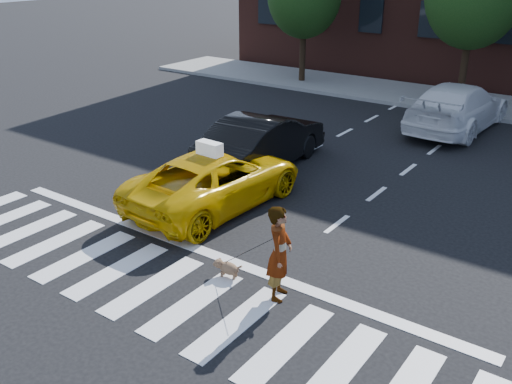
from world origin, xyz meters
TOP-DOWN VIEW (x-y plane):
  - ground at (0.00, 0.00)m, footprint 120.00×120.00m
  - crosswalk at (0.00, 0.00)m, footprint 13.00×2.40m
  - stop_line at (0.00, 1.60)m, footprint 12.00×0.30m
  - sidewalk_far at (0.00, 17.50)m, footprint 30.00×4.00m
  - taxi at (-1.40, 3.64)m, footprint 2.54×5.09m
  - black_sedan at (-2.00, 6.53)m, footprint 2.00×4.95m
  - white_suv at (1.40, 13.66)m, footprint 2.51×5.74m
  - woman at (2.14, 1.10)m, footprint 0.63×0.77m
  - dog at (0.93, 1.09)m, footprint 0.61×0.34m
  - taxi_sign at (-1.40, 3.44)m, footprint 0.66×0.31m

SIDE VIEW (x-z plane):
  - ground at x=0.00m, z-range 0.00..0.00m
  - crosswalk at x=0.00m, z-range 0.00..0.01m
  - stop_line at x=0.00m, z-range 0.00..0.01m
  - sidewalk_far at x=0.00m, z-range 0.00..0.15m
  - dog at x=0.93m, z-range 0.03..0.38m
  - taxi at x=-1.40m, z-range 0.00..1.38m
  - black_sedan at x=-2.00m, z-range 0.00..1.60m
  - white_suv at x=1.40m, z-range 0.00..1.64m
  - woman at x=2.14m, z-range 0.00..1.82m
  - taxi_sign at x=-1.40m, z-range 1.38..1.70m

